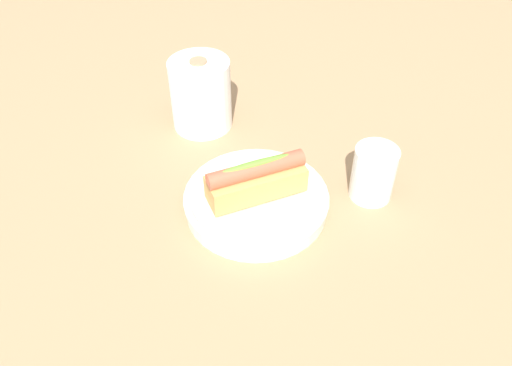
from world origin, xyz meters
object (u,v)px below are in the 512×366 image
Objects in this scene: serving_bowl at (256,200)px; paper_towel_roll at (201,94)px; water_glass at (373,175)px; hotdog_front at (256,179)px.

paper_towel_roll is at bearing 92.07° from serving_bowl.
serving_bowl is 2.50× the size of water_glass.
hotdog_front is 1.13× the size of paper_towel_roll.
hotdog_front reaches higher than water_glass.
serving_bowl is 0.25m from paper_towel_roll.
serving_bowl is at bearing -90.00° from hotdog_front.
hotdog_front is at bearing 90.00° from serving_bowl.
paper_towel_roll reaches higher than hotdog_front.
paper_towel_roll is at bearing 123.79° from water_glass.
hotdog_front is 0.25m from paper_towel_roll.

